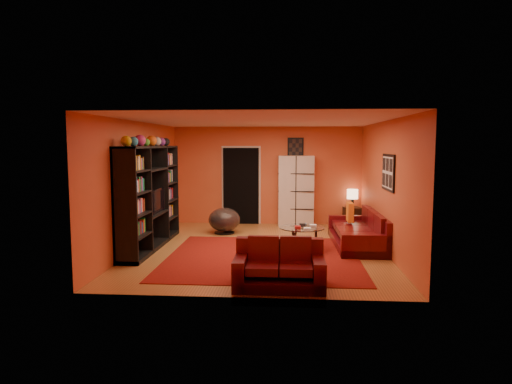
# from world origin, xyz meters

# --- Properties ---
(floor) EXTENTS (6.00, 6.00, 0.00)m
(floor) POSITION_xyz_m (0.00, 0.00, 0.00)
(floor) COLOR #96602E
(floor) RESTS_ON ground
(ceiling) EXTENTS (6.00, 6.00, 0.00)m
(ceiling) POSITION_xyz_m (0.00, 0.00, 2.60)
(ceiling) COLOR white
(ceiling) RESTS_ON wall_back
(wall_back) EXTENTS (6.00, 0.00, 6.00)m
(wall_back) POSITION_xyz_m (0.00, 3.00, 1.30)
(wall_back) COLOR #C7502B
(wall_back) RESTS_ON floor
(wall_front) EXTENTS (6.00, 0.00, 6.00)m
(wall_front) POSITION_xyz_m (0.00, -3.00, 1.30)
(wall_front) COLOR #C7502B
(wall_front) RESTS_ON floor
(wall_left) EXTENTS (0.00, 6.00, 6.00)m
(wall_left) POSITION_xyz_m (-2.50, 0.00, 1.30)
(wall_left) COLOR #C7502B
(wall_left) RESTS_ON floor
(wall_right) EXTENTS (0.00, 6.00, 6.00)m
(wall_right) POSITION_xyz_m (2.50, 0.00, 1.30)
(wall_right) COLOR #C7502B
(wall_right) RESTS_ON floor
(rug) EXTENTS (3.60, 3.60, 0.01)m
(rug) POSITION_xyz_m (0.10, -0.70, 0.01)
(rug) COLOR #620F0B
(rug) RESTS_ON floor
(doorway) EXTENTS (0.95, 0.10, 2.04)m
(doorway) POSITION_xyz_m (-0.70, 2.96, 1.02)
(doorway) COLOR black
(doorway) RESTS_ON floor
(wall_art_right) EXTENTS (0.03, 1.00, 0.70)m
(wall_art_right) POSITION_xyz_m (2.48, -0.30, 1.60)
(wall_art_right) COLOR black
(wall_art_right) RESTS_ON wall_right
(wall_art_back) EXTENTS (0.42, 0.03, 0.52)m
(wall_art_back) POSITION_xyz_m (0.75, 2.98, 2.05)
(wall_art_back) COLOR black
(wall_art_back) RESTS_ON wall_back
(entertainment_unit) EXTENTS (0.45, 3.00, 2.10)m
(entertainment_unit) POSITION_xyz_m (-2.27, 0.00, 1.05)
(entertainment_unit) COLOR black
(entertainment_unit) RESTS_ON floor
(tv) EXTENTS (0.86, 0.11, 0.50)m
(tv) POSITION_xyz_m (-2.23, 0.08, 0.97)
(tv) COLOR black
(tv) RESTS_ON entertainment_unit
(sofa) EXTENTS (1.04, 2.47, 0.85)m
(sofa) POSITION_xyz_m (2.14, 0.47, 0.28)
(sofa) COLOR #4A090F
(sofa) RESTS_ON rug
(loveseat) EXTENTS (1.35, 0.81, 0.85)m
(loveseat) POSITION_xyz_m (0.45, -2.42, 0.29)
(loveseat) COLOR #4A090F
(loveseat) RESTS_ON rug
(throw_pillow) EXTENTS (0.12, 0.42, 0.42)m
(throw_pillow) POSITION_xyz_m (1.95, 1.04, 0.63)
(throw_pillow) COLOR orange
(throw_pillow) RESTS_ON sofa
(coffee_table) EXTENTS (0.92, 0.92, 0.46)m
(coffee_table) POSITION_xyz_m (0.85, -0.02, 0.42)
(coffee_table) COLOR silver
(coffee_table) RESTS_ON floor
(storage_cabinet) EXTENTS (0.95, 0.47, 1.84)m
(storage_cabinet) POSITION_xyz_m (0.76, 2.80, 0.92)
(storage_cabinet) COLOR silver
(storage_cabinet) RESTS_ON floor
(bowl_chair) EXTENTS (0.76, 0.76, 0.62)m
(bowl_chair) POSITION_xyz_m (-0.96, 1.56, 0.33)
(bowl_chair) COLOR black
(bowl_chair) RESTS_ON floor
(side_table) EXTENTS (0.47, 0.47, 0.50)m
(side_table) POSITION_xyz_m (2.23, 2.75, 0.25)
(side_table) COLOR black
(side_table) RESTS_ON floor
(table_lamp) EXTENTS (0.28, 0.28, 0.47)m
(table_lamp) POSITION_xyz_m (2.23, 2.75, 0.83)
(table_lamp) COLOR black
(table_lamp) RESTS_ON side_table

